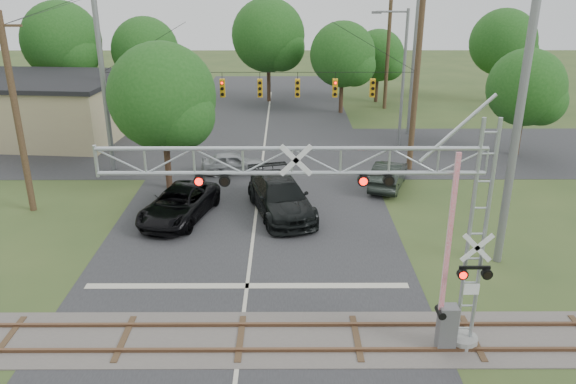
{
  "coord_description": "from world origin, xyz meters",
  "views": [
    {
      "loc": [
        1.57,
        -14.14,
        11.74
      ],
      "look_at": [
        1.66,
        7.5,
        3.3
      ],
      "focal_mm": 35.0,
      "sensor_mm": 36.0,
      "label": 1
    }
  ],
  "objects_px": {
    "car_dark": "(281,197)",
    "sedan_silver": "(233,163)",
    "streetlight": "(401,72)",
    "crossing_gantry": "(365,213)",
    "traffic_signal_span": "(274,81)",
    "pickup_black": "(179,204)"
  },
  "relations": [
    {
      "from": "crossing_gantry",
      "to": "sedan_silver",
      "type": "distance_m",
      "value": 19.04
    },
    {
      "from": "traffic_signal_span",
      "to": "sedan_silver",
      "type": "height_order",
      "value": "traffic_signal_span"
    },
    {
      "from": "crossing_gantry",
      "to": "sedan_silver",
      "type": "bearing_deg",
      "value": 108.03
    },
    {
      "from": "crossing_gantry",
      "to": "car_dark",
      "type": "height_order",
      "value": "crossing_gantry"
    },
    {
      "from": "traffic_signal_span",
      "to": "car_dark",
      "type": "xyz_separation_m",
      "value": [
        0.42,
        -7.13,
        -4.72
      ]
    },
    {
      "from": "crossing_gantry",
      "to": "streetlight",
      "type": "height_order",
      "value": "streetlight"
    },
    {
      "from": "car_dark",
      "to": "streetlight",
      "type": "height_order",
      "value": "streetlight"
    },
    {
      "from": "car_dark",
      "to": "streetlight",
      "type": "distance_m",
      "value": 15.57
    },
    {
      "from": "car_dark",
      "to": "sedan_silver",
      "type": "xyz_separation_m",
      "value": [
        -3.05,
        6.41,
        -0.25
      ]
    },
    {
      "from": "crossing_gantry",
      "to": "car_dark",
      "type": "bearing_deg",
      "value": 103.48
    },
    {
      "from": "crossing_gantry",
      "to": "pickup_black",
      "type": "distance_m",
      "value": 13.83
    },
    {
      "from": "streetlight",
      "to": "sedan_silver",
      "type": "bearing_deg",
      "value": -152.22
    },
    {
      "from": "sedan_silver",
      "to": "streetlight",
      "type": "xyz_separation_m",
      "value": [
        11.36,
        5.99,
        4.68
      ]
    },
    {
      "from": "traffic_signal_span",
      "to": "car_dark",
      "type": "relative_size",
      "value": 3.03
    },
    {
      "from": "crossing_gantry",
      "to": "pickup_black",
      "type": "height_order",
      "value": "crossing_gantry"
    },
    {
      "from": "car_dark",
      "to": "streetlight",
      "type": "relative_size",
      "value": 0.67
    },
    {
      "from": "crossing_gantry",
      "to": "traffic_signal_span",
      "type": "height_order",
      "value": "traffic_signal_span"
    },
    {
      "from": "sedan_silver",
      "to": "crossing_gantry",
      "type": "bearing_deg",
      "value": -169.96
    },
    {
      "from": "crossing_gantry",
      "to": "traffic_signal_span",
      "type": "xyz_separation_m",
      "value": [
        -3.12,
        18.37,
        0.75
      ]
    },
    {
      "from": "traffic_signal_span",
      "to": "sedan_silver",
      "type": "bearing_deg",
      "value": -164.81
    },
    {
      "from": "sedan_silver",
      "to": "streetlight",
      "type": "height_order",
      "value": "streetlight"
    },
    {
      "from": "car_dark",
      "to": "sedan_silver",
      "type": "distance_m",
      "value": 7.1
    }
  ]
}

